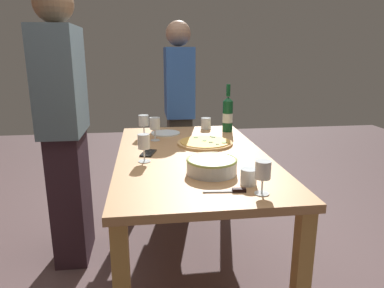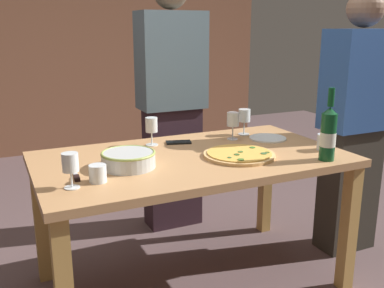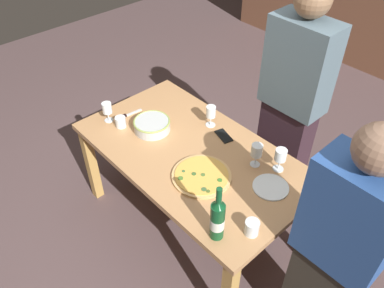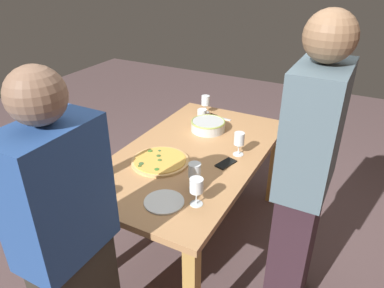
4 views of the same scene
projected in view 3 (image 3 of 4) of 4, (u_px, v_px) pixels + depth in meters
name	position (u px, v px, depth m)	size (l,w,h in m)	color
ground_plane	(192.00, 221.00, 3.08)	(8.00, 8.00, 0.00)	brown
dining_table	(192.00, 161.00, 2.65)	(1.60, 0.90, 0.75)	tan
pizza	(202.00, 176.00, 2.40)	(0.37, 0.37, 0.03)	#DFAD6C
serving_bowl	(152.00, 125.00, 2.73)	(0.26, 0.26, 0.08)	silver
wine_bottle	(217.00, 219.00, 1.99)	(0.08, 0.08, 0.37)	#104823
wine_glass_near_pizza	(211.00, 112.00, 2.73)	(0.07, 0.07, 0.16)	white
wine_glass_by_bottle	(281.00, 156.00, 2.39)	(0.07, 0.07, 0.16)	white
wine_glass_far_left	(257.00, 151.00, 2.42)	(0.07, 0.07, 0.16)	white
wine_glass_far_right	(107.00, 109.00, 2.77)	(0.07, 0.07, 0.15)	white
cup_amber	(252.00, 228.00, 2.06)	(0.08, 0.08, 0.09)	white
cup_ceramic	(121.00, 122.00, 2.76)	(0.08, 0.08, 0.08)	white
side_plate	(271.00, 187.00, 2.34)	(0.22, 0.22, 0.01)	white
cell_phone	(224.00, 136.00, 2.70)	(0.07, 0.14, 0.01)	black
pizza_knife	(127.00, 115.00, 2.88)	(0.04, 0.19, 0.02)	silver
person_host	(292.00, 102.00, 2.78)	(0.45, 0.24, 1.74)	#331F28
person_guest_left	(336.00, 252.00, 1.92)	(0.41, 0.24, 1.61)	#322E27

